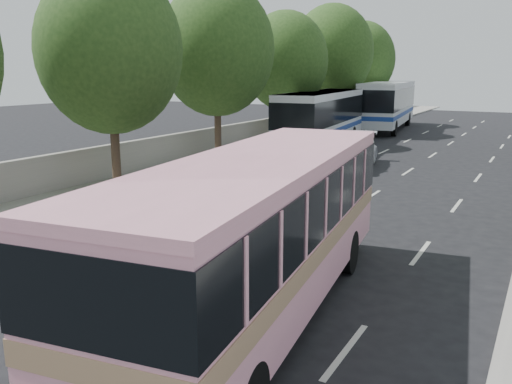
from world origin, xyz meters
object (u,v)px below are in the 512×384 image
Objects in this scene: pink_taxi at (258,188)px; tour_coach_rear at (388,101)px; pink_bus at (260,219)px; tour_coach_front at (322,114)px; white_pickup at (348,151)px.

pink_taxi is 0.33× the size of tour_coach_rear.
pink_bus is 2.40× the size of pink_taxi.
tour_coach_rear is at bearing 94.38° from pink_bus.
tour_coach_rear reaches higher than tour_coach_front.
pink_taxi is at bearing -82.04° from tour_coach_front.
tour_coach_rear is (-3.21, 18.76, 1.50)m from white_pickup.
white_pickup is 0.48× the size of tour_coach_front.
pink_bus is 1.81× the size of white_pickup.
white_pickup is at bearing -62.67° from tour_coach_front.
pink_taxi is at bearing -90.35° from tour_coach_rear.
tour_coach_rear is at bearing 81.38° from tour_coach_front.
white_pickup is 0.44× the size of tour_coach_rear.
white_pickup is (-0.03, 9.66, 0.09)m from pink_taxi.
pink_bus is at bearing -76.80° from tour_coach_front.
tour_coach_rear reaches higher than pink_taxi.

